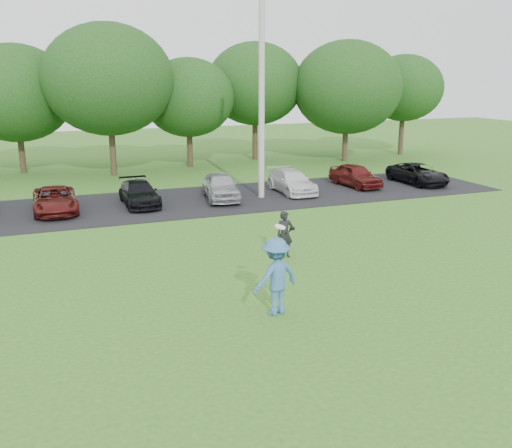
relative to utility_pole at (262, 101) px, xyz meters
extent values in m
plane|color=#30641C|center=(-3.80, -12.61, -4.61)|extent=(100.00, 100.00, 0.00)
cube|color=black|center=(-3.80, 0.39, -4.59)|extent=(32.00, 6.50, 0.03)
cylinder|color=#AFB0AB|center=(0.00, 0.00, 0.00)|extent=(0.28, 0.28, 9.22)
imported|color=teal|center=(-4.74, -12.89, -3.62)|extent=(1.43, 1.05, 1.98)
cylinder|color=white|center=(-4.64, -12.92, -2.35)|extent=(0.28, 0.27, 0.12)
imported|color=black|center=(-2.68, -8.82, -3.84)|extent=(0.58, 0.40, 1.54)
cube|color=black|center=(-2.50, -9.00, -3.61)|extent=(0.15, 0.11, 0.10)
imported|color=#511311|center=(-9.42, 0.37, -4.04)|extent=(1.81, 3.89, 1.08)
imported|color=black|center=(-5.79, 0.46, -4.04)|extent=(1.51, 3.69, 1.07)
imported|color=#A3A5AA|center=(-1.98, 0.24, -3.95)|extent=(2.05, 3.88, 1.26)
imported|color=silver|center=(1.84, 0.49, -4.03)|extent=(1.60, 3.82, 1.10)
imported|color=#571413|center=(5.65, 0.75, -3.99)|extent=(1.71, 3.58, 1.18)
imported|color=black|center=(9.22, 0.21, -4.04)|extent=(1.89, 3.92, 1.08)
cylinder|color=#38281C|center=(-10.80, 11.79, -3.51)|extent=(0.36, 0.36, 2.20)
ellipsoid|color=#214C19|center=(-10.80, 11.79, 0.10)|extent=(6.68, 6.68, 5.68)
cylinder|color=#38281C|center=(-5.80, 8.99, -3.26)|extent=(0.36, 0.36, 2.70)
ellipsoid|color=#214C19|center=(-5.80, 8.99, 0.87)|extent=(7.42, 7.42, 6.31)
cylinder|color=#38281C|center=(-0.80, 10.39, -3.51)|extent=(0.36, 0.36, 2.20)
ellipsoid|color=#214C19|center=(-0.80, 10.39, -0.25)|extent=(5.76, 5.76, 4.90)
cylinder|color=#38281C|center=(4.20, 11.79, -3.26)|extent=(0.36, 0.36, 2.70)
ellipsoid|color=#214C19|center=(4.20, 11.79, 0.53)|extent=(6.50, 6.50, 5.53)
cylinder|color=#38281C|center=(9.70, 8.99, -3.51)|extent=(0.36, 0.36, 2.20)
ellipsoid|color=#214C19|center=(9.70, 8.99, 0.31)|extent=(7.24, 7.24, 6.15)
cylinder|color=#38281C|center=(15.20, 10.39, -3.26)|extent=(0.36, 0.36, 2.70)
ellipsoid|color=#214C19|center=(15.20, 10.39, 0.18)|extent=(5.58, 5.58, 4.74)
camera|label=1|loc=(-9.98, -25.10, 1.26)|focal=40.00mm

